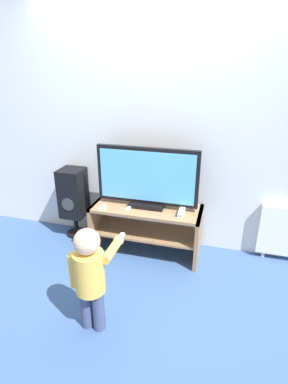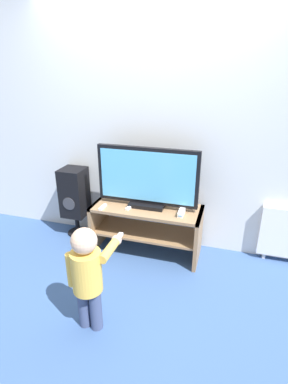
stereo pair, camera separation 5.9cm
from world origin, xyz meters
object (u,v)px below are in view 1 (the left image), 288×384
at_px(child, 90,272).
at_px(speaker_tower, 73,195).
at_px(television, 147,178).
at_px(remote_primary, 102,207).
at_px(game_console, 182,211).
at_px(radiator, 288,232).
at_px(remote_secondary, 129,207).

height_order(child, speaker_tower, child).
height_order(television, remote_primary, television).
bearing_deg(television, child, -95.81).
xyz_separation_m(remote_primary, speaker_tower, (-0.48, 0.28, -0.03)).
bearing_deg(child, remote_primary, 107.95).
height_order(game_console, radiator, radiator).
bearing_deg(remote_secondary, child, -87.57).
relative_size(game_console, speaker_tower, 0.25).
height_order(remote_secondary, speaker_tower, speaker_tower).
relative_size(speaker_tower, radiator, 1.38).
bearing_deg(speaker_tower, remote_primary, -30.01).
distance_m(remote_secondary, child, 1.02).
xyz_separation_m(child, speaker_tower, (-0.78, 1.22, 0.01)).
xyz_separation_m(remote_primary, radiator, (1.83, 0.39, -0.22)).
distance_m(game_console, child, 1.16).
bearing_deg(radiator, game_console, -164.54).
relative_size(remote_secondary, radiator, 0.23).
xyz_separation_m(remote_secondary, radiator, (1.57, 0.32, -0.22)).
xyz_separation_m(game_console, speaker_tower, (-1.27, 0.17, -0.04)).
bearing_deg(speaker_tower, radiator, 2.90).
distance_m(speaker_tower, radiator, 2.32).
relative_size(remote_secondary, child, 0.16).
bearing_deg(television, speaker_tower, 173.61).
height_order(television, game_console, television).
height_order(television, radiator, television).
distance_m(remote_primary, child, 0.99).
bearing_deg(game_console, child, -114.90).
relative_size(remote_primary, child, 0.15).
xyz_separation_m(television, speaker_tower, (-0.90, 0.10, -0.32)).
height_order(television, child, television).
bearing_deg(radiator, television, -171.24).
height_order(television, speaker_tower, television).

